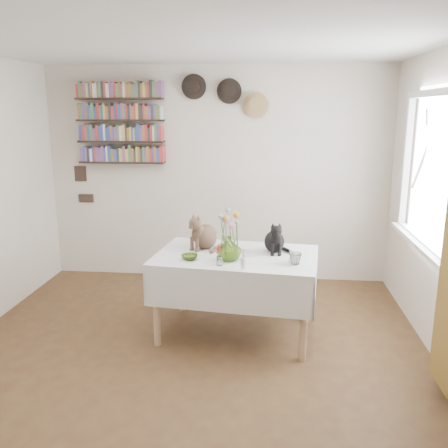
# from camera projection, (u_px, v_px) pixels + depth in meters

# --- Properties ---
(room) EXTENTS (4.08, 4.58, 2.58)m
(room) POSITION_uv_depth(u_px,v_px,m) (182.00, 216.00, 3.39)
(room) COLOR brown
(room) RESTS_ON ground
(window) EXTENTS (0.12, 1.52, 1.32)m
(window) POSITION_uv_depth(u_px,v_px,m) (431.00, 184.00, 3.94)
(window) COLOR white
(window) RESTS_ON room
(dining_table) EXTENTS (1.50, 1.06, 0.75)m
(dining_table) POSITION_uv_depth(u_px,v_px,m) (236.00, 274.00, 4.22)
(dining_table) COLOR white
(dining_table) RESTS_ON room
(tabby_cat) EXTENTS (0.36, 0.37, 0.34)m
(tabby_cat) POSITION_uv_depth(u_px,v_px,m) (206.00, 230.00, 4.34)
(tabby_cat) COLOR brown
(tabby_cat) RESTS_ON dining_table
(black_cat) EXTENTS (0.23, 0.27, 0.30)m
(black_cat) POSITION_uv_depth(u_px,v_px,m) (274.00, 236.00, 4.22)
(black_cat) COLOR black
(black_cat) RESTS_ON dining_table
(flower_vase) EXTENTS (0.27, 0.27, 0.21)m
(flower_vase) POSITION_uv_depth(u_px,v_px,m) (229.00, 248.00, 3.99)
(flower_vase) COLOR #8FB942
(flower_vase) RESTS_ON dining_table
(green_bowl) EXTENTS (0.17, 0.17, 0.04)m
(green_bowl) POSITION_uv_depth(u_px,v_px,m) (190.00, 257.00, 4.03)
(green_bowl) COLOR #8FB942
(green_bowl) RESTS_ON dining_table
(drinking_glass) EXTENTS (0.13, 0.13, 0.10)m
(drinking_glass) POSITION_uv_depth(u_px,v_px,m) (295.00, 259.00, 3.90)
(drinking_glass) COLOR white
(drinking_glass) RESTS_ON dining_table
(candlestick) EXTENTS (0.05, 0.05, 0.17)m
(candlestick) POSITION_uv_depth(u_px,v_px,m) (244.00, 262.00, 3.79)
(candlestick) COLOR white
(candlestick) RESTS_ON dining_table
(berry_jar) EXTENTS (0.05, 0.05, 0.19)m
(berry_jar) POSITION_uv_depth(u_px,v_px,m) (219.00, 255.00, 3.86)
(berry_jar) COLOR white
(berry_jar) RESTS_ON dining_table
(porcelain_figurine) EXTENTS (0.06, 0.06, 0.11)m
(porcelain_figurine) POSITION_uv_depth(u_px,v_px,m) (291.00, 256.00, 3.97)
(porcelain_figurine) COLOR white
(porcelain_figurine) RESTS_ON dining_table
(flower_bouquet) EXTENTS (0.17, 0.13, 0.39)m
(flower_bouquet) POSITION_uv_depth(u_px,v_px,m) (230.00, 221.00, 3.94)
(flower_bouquet) COLOR #4C7233
(flower_bouquet) RESTS_ON flower_vase
(bookshelf_unit) EXTENTS (1.00, 0.16, 0.91)m
(bookshelf_unit) POSITION_uv_depth(u_px,v_px,m) (121.00, 124.00, 5.44)
(bookshelf_unit) COLOR black
(bookshelf_unit) RESTS_ON room
(wall_hats) EXTENTS (0.98, 0.09, 0.48)m
(wall_hats) POSITION_uv_depth(u_px,v_px,m) (226.00, 94.00, 5.28)
(wall_hats) COLOR black
(wall_hats) RESTS_ON room
(wall_art_plaques) EXTENTS (0.21, 0.02, 0.44)m
(wall_art_plaques) POSITION_uv_depth(u_px,v_px,m) (83.00, 184.00, 5.73)
(wall_art_plaques) COLOR #38281E
(wall_art_plaques) RESTS_ON room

